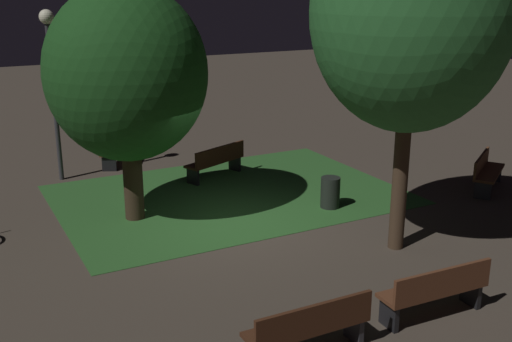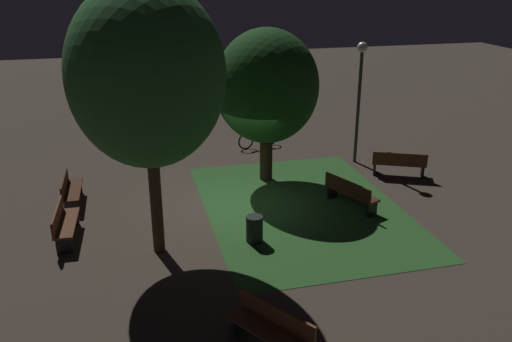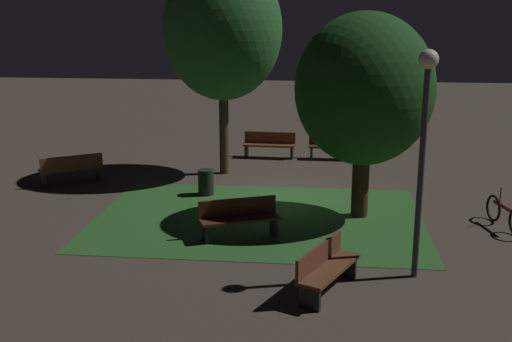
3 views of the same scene
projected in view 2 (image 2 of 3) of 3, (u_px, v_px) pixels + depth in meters
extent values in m
plane|color=#473D33|center=(239.00, 203.00, 16.29)|extent=(60.00, 60.00, 0.00)
cube|color=#2D6028|center=(302.00, 208.00, 15.94)|extent=(8.04, 5.67, 0.01)
cube|color=#422314|center=(73.00, 190.00, 16.05)|extent=(1.80, 0.50, 0.06)
cube|color=#422314|center=(64.00, 184.00, 15.92)|extent=(1.80, 0.08, 0.40)
cube|color=#2D2D33|center=(76.00, 187.00, 16.86)|extent=(0.08, 0.38, 0.42)
cube|color=#2D2D33|center=(72.00, 208.00, 15.41)|extent=(0.08, 0.38, 0.42)
cube|color=brown|center=(67.00, 223.00, 13.99)|extent=(1.82, 0.56, 0.06)
cube|color=brown|center=(57.00, 216.00, 13.87)|extent=(1.80, 0.14, 0.40)
cube|color=black|center=(71.00, 218.00, 14.81)|extent=(0.10, 0.39, 0.42)
cube|color=black|center=(64.00, 246.00, 13.35)|extent=(0.10, 0.39, 0.42)
cube|color=#422314|center=(352.00, 193.00, 15.86)|extent=(1.85, 1.13, 0.06)
cube|color=#422314|center=(347.00, 187.00, 15.66)|extent=(1.69, 0.75, 0.40)
cube|color=black|center=(333.00, 192.00, 16.55)|extent=(0.22, 0.39, 0.42)
cube|color=black|center=(372.00, 209.00, 15.35)|extent=(0.22, 0.39, 0.42)
cube|color=brown|center=(399.00, 163.00, 18.25)|extent=(1.19, 1.84, 0.06)
cube|color=brown|center=(400.00, 159.00, 17.97)|extent=(0.81, 1.66, 0.40)
cube|color=black|center=(374.00, 168.00, 18.47)|extent=(0.38, 0.23, 0.42)
cube|color=black|center=(422.00, 171.00, 18.20)|extent=(0.38, 0.23, 0.42)
cube|color=brown|center=(269.00, 331.00, 9.85)|extent=(1.77, 1.39, 0.06)
cube|color=brown|center=(277.00, 316.00, 9.91)|extent=(1.54, 1.04, 0.40)
cube|color=#2D2D33|center=(238.00, 324.00, 10.44)|extent=(0.28, 0.36, 0.42)
cylinder|color=#38281C|center=(266.00, 147.00, 17.68)|extent=(0.42, 0.42, 2.26)
ellipsoid|color=#194719|center=(267.00, 86.00, 16.95)|extent=(3.34, 3.34, 3.65)
cylinder|color=#423021|center=(155.00, 187.00, 12.94)|extent=(0.29, 0.29, 3.47)
ellipsoid|color=#28662D|center=(147.00, 75.00, 11.96)|extent=(3.59, 3.59, 4.26)
cylinder|color=#333338|center=(358.00, 109.00, 18.98)|extent=(0.12, 0.12, 4.01)
sphere|color=#F2EDCC|center=(362.00, 47.00, 18.21)|extent=(0.36, 0.36, 0.36)
cylinder|color=black|center=(254.00, 229.00, 13.87)|extent=(0.44, 0.44, 0.72)
torus|color=black|center=(270.00, 137.00, 21.37)|extent=(0.21, 0.66, 0.66)
torus|color=black|center=(246.00, 141.00, 20.90)|extent=(0.21, 0.66, 0.66)
cube|color=maroon|center=(258.00, 135.00, 21.07)|extent=(0.29, 1.06, 0.08)
cylinder|color=maroon|center=(252.00, 131.00, 20.87)|extent=(0.03, 0.03, 0.40)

